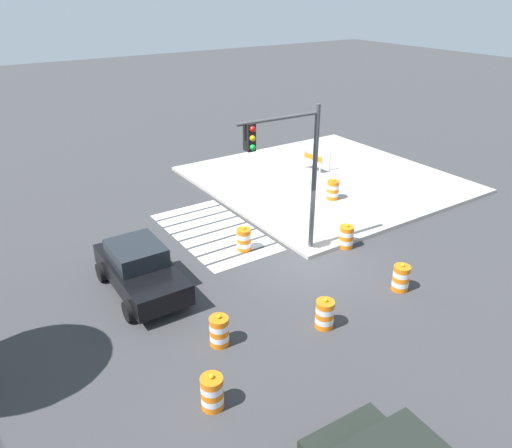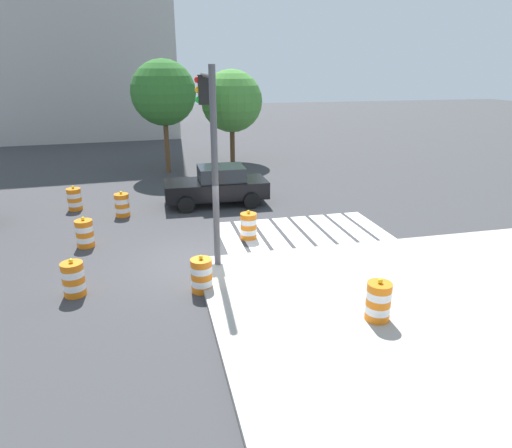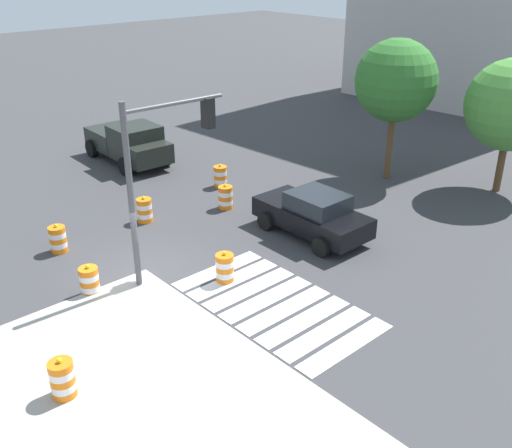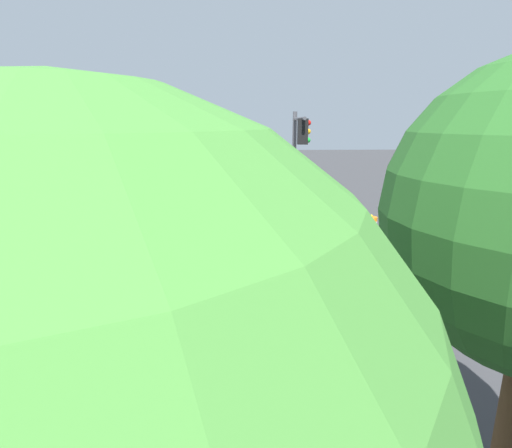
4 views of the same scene
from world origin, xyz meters
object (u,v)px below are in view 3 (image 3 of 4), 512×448
pickup_truck (130,143)px  street_tree_streetside_mid (512,105)px  traffic_light_pole (163,156)px  traffic_barrel_median_far (58,239)px  traffic_barrel_lane_center (220,176)px  traffic_barrel_near_corner (145,210)px  traffic_barrel_crosswalk_end (225,268)px  street_tree_streetside_near (396,81)px  traffic_barrel_on_sidewalk (62,379)px  sports_car (313,214)px  traffic_barrel_median_near (226,197)px  traffic_barrel_far_curb (90,282)px

pickup_truck → street_tree_streetside_mid: (13.33, 9.55, 2.66)m
traffic_light_pole → street_tree_streetside_mid: 14.59m
traffic_barrel_median_far → traffic_barrel_lane_center: same height
traffic_barrel_near_corner → traffic_barrel_crosswalk_end: bearing=-5.7°
traffic_barrel_median_far → street_tree_streetside_mid: bearing=66.1°
pickup_truck → street_tree_streetside_near: size_ratio=0.87×
pickup_truck → traffic_barrel_on_sidewalk: 16.27m
traffic_barrel_lane_center → traffic_barrel_median_far: bearing=-82.7°
street_tree_streetside_near → traffic_barrel_near_corner: bearing=-107.0°
sports_car → traffic_barrel_median_far: sports_car is taller
traffic_barrel_lane_center → traffic_barrel_crosswalk_end: bearing=-37.9°
traffic_barrel_median_near → traffic_barrel_on_sidewalk: traffic_barrel_on_sidewalk is taller
traffic_barrel_crosswalk_end → street_tree_streetside_mid: (1.90, 13.18, 3.17)m
traffic_barrel_median_near → traffic_barrel_median_far: bearing=-98.2°
traffic_barrel_median_far → pickup_truck: bearing=133.5°
traffic_barrel_near_corner → street_tree_streetside_mid: size_ratio=0.19×
traffic_barrel_on_sidewalk → street_tree_streetside_near: 17.84m
pickup_truck → traffic_barrel_median_far: (6.20, -6.54, -0.52)m
traffic_barrel_crosswalk_end → street_tree_streetside_mid: bearing=81.8°
traffic_barrel_far_curb → street_tree_streetside_near: street_tree_streetside_near is taller
pickup_truck → traffic_barrel_far_curb: (9.42, -7.07, -0.52)m
traffic_barrel_far_curb → traffic_barrel_on_sidewalk: 4.49m
traffic_barrel_near_corner → pickup_truck: bearing=153.1°
traffic_barrel_near_corner → traffic_barrel_on_sidewalk: traffic_barrel_on_sidewalk is taller
traffic_barrel_on_sidewalk → traffic_light_pole: size_ratio=0.19×
street_tree_streetside_mid → traffic_barrel_median_far: bearing=-113.9°
traffic_barrel_crosswalk_end → traffic_barrel_lane_center: bearing=142.1°
traffic_barrel_crosswalk_end → traffic_barrel_median_far: same height
traffic_light_pole → street_tree_streetside_near: (-0.77, 12.05, 0.36)m
traffic_barrel_lane_center → street_tree_streetside_mid: 12.06m
sports_car → street_tree_streetside_mid: size_ratio=0.79×
traffic_barrel_on_sidewalk → street_tree_streetside_mid: street_tree_streetside_mid is taller
traffic_barrel_near_corner → traffic_barrel_far_curb: same height
traffic_barrel_near_corner → traffic_barrel_crosswalk_end: same height
traffic_barrel_crosswalk_end → street_tree_streetside_near: size_ratio=0.17×
traffic_barrel_far_curb → street_tree_streetside_mid: 17.37m
traffic_barrel_lane_center → street_tree_streetside_mid: size_ratio=0.19×
traffic_barrel_near_corner → traffic_barrel_lane_center: same height
traffic_light_pole → traffic_barrel_on_sidewalk: bearing=-58.7°
traffic_barrel_crosswalk_end → street_tree_streetside_mid: size_ratio=0.19×
traffic_barrel_far_curb → traffic_barrel_median_far: bearing=170.6°
traffic_barrel_median_far → traffic_light_pole: 5.52m
sports_car → traffic_barrel_lane_center: 5.86m
traffic_barrel_crosswalk_end → traffic_barrel_median_near: bearing=140.4°
traffic_barrel_near_corner → traffic_light_pole: (3.98, -1.57, 3.46)m
traffic_barrel_median_near → traffic_barrel_median_far: size_ratio=1.00×
traffic_barrel_median_far → traffic_barrel_lane_center: (-0.99, 7.76, 0.00)m
traffic_barrel_median_far → street_tree_streetside_near: size_ratio=0.17×
traffic_barrel_median_far → street_tree_streetside_near: street_tree_streetside_near is taller
traffic_light_pole → street_tree_streetside_near: bearing=93.7°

